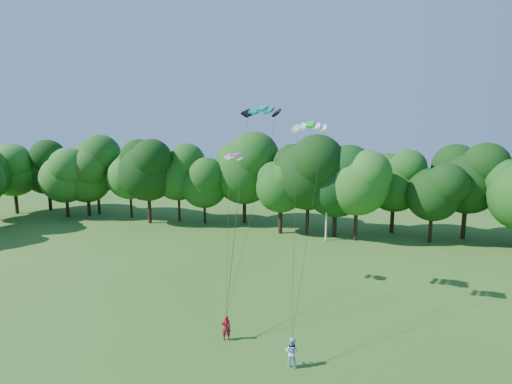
# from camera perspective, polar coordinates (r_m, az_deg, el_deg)

# --- Properties ---
(utility_pole) EXTENTS (1.77, 0.41, 8.94)m
(utility_pole) POSITION_cam_1_polar(r_m,az_deg,el_deg) (50.03, 10.06, -1.78)
(utility_pole) COLOR silver
(utility_pole) RESTS_ON ground
(kite_flyer_left) EXTENTS (0.76, 0.65, 1.75)m
(kite_flyer_left) POSITION_cam_1_polar(r_m,az_deg,el_deg) (28.10, -4.29, -18.74)
(kite_flyer_left) COLOR maroon
(kite_flyer_left) RESTS_ON ground
(kite_flyer_right) EXTENTS (0.99, 0.83, 1.81)m
(kite_flyer_right) POSITION_cam_1_polar(r_m,az_deg,el_deg) (25.54, 5.11, -21.78)
(kite_flyer_right) COLOR #B0D3F4
(kite_flyer_right) RESTS_ON ground
(kite_teal) EXTENTS (3.09, 1.59, 0.56)m
(kite_teal) POSITION_cam_1_polar(r_m,az_deg,el_deg) (32.02, 0.89, 11.86)
(kite_teal) COLOR #05939A
(kite_teal) RESTS_ON ground
(kite_green) EXTENTS (2.55, 1.18, 0.52)m
(kite_green) POSITION_cam_1_polar(r_m,az_deg,el_deg) (29.92, 7.74, 9.54)
(kite_green) COLOR #20DB25
(kite_green) RESTS_ON ground
(kite_pink) EXTENTS (1.96, 1.22, 0.28)m
(kite_pink) POSITION_cam_1_polar(r_m,az_deg,el_deg) (34.05, -2.94, 5.31)
(kite_pink) COLOR #D33A98
(kite_pink) RESTS_ON ground
(tree_back_west) EXTENTS (8.16, 8.16, 11.86)m
(tree_back_west) POSITION_cam_1_polar(r_m,az_deg,el_deg) (68.32, -23.07, 2.97)
(tree_back_west) COLOR #382316
(tree_back_west) RESTS_ON ground
(tree_back_center) EXTENTS (9.25, 9.25, 13.46)m
(tree_back_center) POSITION_cam_1_polar(r_m,az_deg,el_deg) (51.65, 11.38, 2.82)
(tree_back_center) COLOR black
(tree_back_center) RESTS_ON ground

